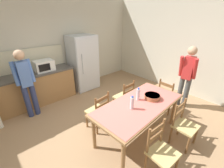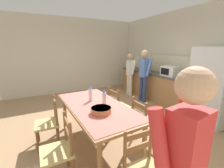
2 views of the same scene
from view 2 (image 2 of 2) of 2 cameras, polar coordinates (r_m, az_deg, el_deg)
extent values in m
plane|color=#9E7A56|center=(3.69, -0.63, -15.18)|extent=(8.32, 8.32, 0.00)
cube|color=beige|center=(5.03, 27.79, 8.42)|extent=(6.52, 0.12, 2.90)
cube|color=beige|center=(6.32, -14.39, 10.36)|extent=(0.12, 5.20, 2.90)
cube|color=#9E7042|center=(5.56, 15.08, -0.61)|extent=(2.99, 0.62, 0.89)
cube|color=#4C4742|center=(5.47, 15.38, 4.11)|extent=(3.03, 0.66, 0.04)
cube|color=#B7BCC1|center=(5.97, 11.02, 5.19)|extent=(0.52, 0.38, 0.02)
cube|color=beige|center=(5.64, 17.93, 7.51)|extent=(2.99, 0.03, 0.60)
cube|color=silver|center=(4.22, 33.97, -0.72)|extent=(0.83, 0.68, 1.80)
cube|color=silver|center=(3.92, 31.48, -1.34)|extent=(0.80, 0.02, 1.73)
cylinder|color=#A5AAB2|center=(4.01, 28.45, 0.66)|extent=(0.02, 0.02, 0.63)
cube|color=white|center=(4.90, 21.46, 4.57)|extent=(0.50, 0.38, 0.30)
cube|color=black|center=(4.79, 19.46, 4.55)|extent=(0.30, 0.01, 0.19)
cube|color=tan|center=(5.75, 12.24, 6.78)|extent=(0.24, 0.16, 0.36)
cylinder|color=olive|center=(3.54, -17.46, -10.45)|extent=(0.07, 0.07, 0.74)
cylinder|color=olive|center=(2.11, -4.66, -28.49)|extent=(0.07, 0.07, 0.74)
cylinder|color=olive|center=(3.75, -6.46, -8.49)|extent=(0.07, 0.07, 0.74)
cylinder|color=olive|center=(2.44, 12.20, -22.11)|extent=(0.07, 0.07, 0.74)
cube|color=olive|center=(2.72, -6.07, -8.50)|extent=(2.01, 1.03, 0.04)
cube|color=#D1665B|center=(2.71, -6.08, -8.03)|extent=(1.93, 0.99, 0.01)
cylinder|color=silver|center=(2.88, -8.18, -4.13)|extent=(0.07, 0.07, 0.24)
cylinder|color=#2D51B2|center=(2.84, -8.27, -1.54)|extent=(0.04, 0.04, 0.03)
cylinder|color=silver|center=(2.63, -2.94, -5.77)|extent=(0.07, 0.07, 0.24)
cylinder|color=#2D51B2|center=(2.59, -2.98, -2.95)|extent=(0.04, 0.04, 0.03)
cylinder|color=#9E6642|center=(2.38, -4.16, -9.95)|extent=(0.32, 0.32, 0.09)
cylinder|color=#9E6642|center=(2.36, -4.17, -9.17)|extent=(0.31, 0.31, 0.02)
cylinder|color=brown|center=(3.04, 17.35, -18.29)|extent=(0.04, 0.04, 0.41)
cylinder|color=brown|center=(3.26, 12.67, -15.63)|extent=(0.04, 0.04, 0.41)
cylinder|color=brown|center=(2.84, 12.20, -20.49)|extent=(0.04, 0.04, 0.41)
cylinder|color=brown|center=(3.07, 7.64, -17.38)|extent=(0.04, 0.04, 0.41)
cube|color=tan|center=(2.93, 12.69, -14.14)|extent=(0.43, 0.41, 0.04)
cylinder|color=brown|center=(2.60, 12.75, -11.79)|extent=(0.04, 0.04, 0.46)
cylinder|color=brown|center=(2.85, 7.95, -9.19)|extent=(0.04, 0.04, 0.46)
cube|color=brown|center=(2.67, 10.35, -7.92)|extent=(0.36, 0.03, 0.07)
cube|color=brown|center=(2.73, 10.21, -10.88)|extent=(0.36, 0.03, 0.07)
cylinder|color=brown|center=(2.59, -24.75, -25.39)|extent=(0.04, 0.04, 0.41)
cylinder|color=brown|center=(2.61, -16.58, -24.28)|extent=(0.04, 0.04, 0.41)
cube|color=tan|center=(2.31, -20.50, -23.18)|extent=(0.42, 0.40, 0.04)
cylinder|color=brown|center=(2.35, -17.40, -15.07)|extent=(0.04, 0.04, 0.46)
cylinder|color=brown|center=(2.04, -15.39, -19.66)|extent=(0.04, 0.04, 0.46)
cube|color=brown|center=(2.13, -16.72, -14.23)|extent=(0.36, 0.03, 0.07)
cube|color=brown|center=(2.20, -16.44, -17.72)|extent=(0.36, 0.03, 0.07)
cylinder|color=brown|center=(3.62, 6.78, -12.21)|extent=(0.04, 0.04, 0.41)
cylinder|color=brown|center=(3.87, 3.27, -10.32)|extent=(0.04, 0.04, 0.41)
cylinder|color=brown|center=(3.43, 2.33, -13.68)|extent=(0.04, 0.04, 0.41)
cylinder|color=brown|center=(3.70, -1.03, -11.54)|extent=(0.04, 0.04, 0.41)
cube|color=tan|center=(3.56, 2.87, -8.63)|extent=(0.46, 0.44, 0.04)
cylinder|color=brown|center=(3.24, 2.41, -6.20)|extent=(0.04, 0.04, 0.46)
cylinder|color=brown|center=(3.52, -1.06, -4.53)|extent=(0.04, 0.04, 0.46)
cube|color=brown|center=(3.34, 0.61, -3.25)|extent=(0.36, 0.06, 0.07)
cube|color=brown|center=(3.38, 0.60, -5.70)|extent=(0.36, 0.06, 0.07)
cylinder|color=brown|center=(1.83, 4.99, -23.63)|extent=(0.04, 0.04, 0.46)
cylinder|color=brown|center=(2.00, 14.48, -20.29)|extent=(0.04, 0.04, 0.46)
cube|color=brown|center=(1.84, 10.19, -18.69)|extent=(0.04, 0.36, 0.07)
cube|color=brown|center=(1.92, 9.98, -22.51)|extent=(0.04, 0.36, 0.07)
cylinder|color=brown|center=(3.34, -26.34, -16.07)|extent=(0.04, 0.04, 0.41)
cylinder|color=brown|center=(3.03, -26.45, -19.34)|extent=(0.04, 0.04, 0.41)
cylinder|color=brown|center=(3.33, -20.30, -15.48)|extent=(0.04, 0.04, 0.41)
cylinder|color=brown|center=(3.02, -19.66, -18.69)|extent=(0.04, 0.04, 0.41)
cube|color=tan|center=(3.07, -23.60, -13.72)|extent=(0.44, 0.42, 0.04)
cylinder|color=brown|center=(3.13, -21.03, -7.86)|extent=(0.04, 0.04, 0.46)
cylinder|color=brown|center=(2.80, -20.46, -10.43)|extent=(0.04, 0.04, 0.46)
cube|color=brown|center=(2.92, -20.98, -6.74)|extent=(0.36, 0.04, 0.07)
cube|color=brown|center=(2.98, -20.72, -9.48)|extent=(0.36, 0.04, 0.07)
cylinder|color=silver|center=(5.83, 6.21, -0.15)|extent=(0.12, 0.12, 0.78)
cylinder|color=silver|center=(5.70, 7.07, -0.48)|extent=(0.12, 0.12, 0.78)
cube|color=white|center=(5.64, 6.82, 6.23)|extent=(0.22, 0.18, 0.55)
sphere|color=tan|center=(5.60, 6.95, 10.39)|extent=(0.21, 0.21, 0.21)
cylinder|color=white|center=(5.80, 6.49, 6.68)|extent=(0.09, 0.21, 0.52)
cylinder|color=white|center=(5.55, 8.26, 6.30)|extent=(0.09, 0.21, 0.52)
cylinder|color=navy|center=(5.17, 11.04, -1.75)|extent=(0.13, 0.13, 0.84)
cylinder|color=navy|center=(5.05, 12.21, -2.19)|extent=(0.13, 0.13, 0.84)
cube|color=#5175BC|center=(4.96, 12.02, 6.06)|extent=(0.24, 0.19, 0.60)
sphere|color=tan|center=(4.92, 12.28, 11.20)|extent=(0.22, 0.22, 0.22)
cylinder|color=#5175BC|center=(5.13, 11.45, 6.62)|extent=(0.09, 0.23, 0.57)
cylinder|color=#5175BC|center=(4.88, 13.89, 6.13)|extent=(0.09, 0.23, 0.57)
cube|color=red|center=(1.16, 26.23, -22.28)|extent=(0.22, 0.26, 0.59)
sphere|color=tan|center=(0.98, 28.99, -0.53)|extent=(0.22, 0.22, 0.22)
cylinder|color=red|center=(1.06, 18.02, -23.61)|extent=(0.24, 0.12, 0.56)
cylinder|color=red|center=(1.30, 27.52, -16.99)|extent=(0.24, 0.12, 0.56)
camera|label=1|loc=(4.51, -37.24, 18.92)|focal=24.00mm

